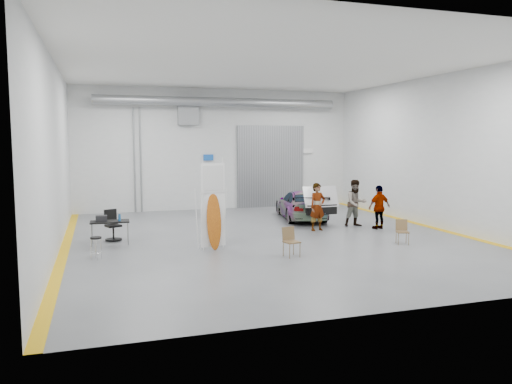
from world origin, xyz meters
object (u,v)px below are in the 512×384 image
object	(u,v)px
person_a	(317,207)
folding_chair_near	(291,248)
person_b	(356,203)
folding_chair_far	(402,237)
surfboard_display	(212,213)
shop_stool	(96,248)
sedan_car	(301,205)
office_chair	(113,227)
person_c	(379,207)
work_table	(108,221)

from	to	relation	value
person_a	folding_chair_near	world-z (taller)	person_a
person_b	folding_chair_near	size ratio (longest dim) A/B	2.14
person_a	folding_chair_far	distance (m)	3.65
surfboard_display	shop_stool	world-z (taller)	surfboard_display
sedan_car	office_chair	distance (m)	8.42
person_c	work_table	world-z (taller)	person_c
folding_chair_far	surfboard_display	bearing A→B (deg)	-168.96
sedan_car	folding_chair_near	distance (m)	7.27
sedan_car	folding_chair_near	size ratio (longest dim) A/B	4.89
surfboard_display	office_chair	bearing A→B (deg)	129.34
sedan_car	surfboard_display	world-z (taller)	surfboard_display
sedan_car	surfboard_display	bearing A→B (deg)	54.91
surfboard_display	person_b	bearing A→B (deg)	11.07
sedan_car	shop_stool	distance (m)	10.07
surfboard_display	folding_chair_far	distance (m)	6.40
person_b	shop_stool	bearing A→B (deg)	-164.35
person_b	surfboard_display	xyz separation A→B (m)	(-6.45, -2.50, 0.24)
person_b	folding_chair_far	distance (m)	3.65
sedan_car	work_table	distance (m)	8.83
person_a	shop_stool	bearing A→B (deg)	-173.96
sedan_car	work_table	size ratio (longest dim) A/B	3.38
work_table	person_a	bearing A→B (deg)	2.14
folding_chair_near	office_chair	xyz separation A→B (m)	(-5.00, 4.17, 0.19)
shop_stool	person_c	bearing A→B (deg)	10.38
person_a	surfboard_display	size ratio (longest dim) A/B	0.63
person_b	shop_stool	world-z (taller)	person_b
person_c	office_chair	size ratio (longest dim) A/B	1.64
person_a	person_c	size ratio (longest dim) A/B	1.07
person_c	surfboard_display	xyz separation A→B (m)	(-7.04, -1.69, 0.32)
sedan_car	surfboard_display	distance (m)	7.13
work_table	folding_chair_near	bearing A→B (deg)	-33.67
person_a	person_c	xyz separation A→B (m)	(2.45, -0.42, -0.06)
person_a	person_c	bearing A→B (deg)	-19.83
work_table	office_chair	distance (m)	0.81
person_b	office_chair	size ratio (longest dim) A/B	1.79
office_chair	folding_chair_far	bearing A→B (deg)	-42.82
office_chair	surfboard_display	bearing A→B (deg)	-61.95
person_b	person_c	size ratio (longest dim) A/B	1.10
surfboard_display	shop_stool	xyz separation A→B (m)	(-3.52, -0.24, -0.85)
surfboard_display	folding_chair_near	distance (m)	2.77
person_a	work_table	world-z (taller)	person_a
folding_chair_far	person_c	bearing A→B (deg)	94.75
person_c	folding_chair_near	world-z (taller)	person_c
person_b	office_chair	xyz separation A→B (m)	(-9.41, 0.04, -0.48)
person_b	work_table	world-z (taller)	person_b
person_a	person_b	world-z (taller)	person_b
person_a	folding_chair_near	xyz separation A→B (m)	(-2.55, -3.75, -0.64)
shop_stool	office_chair	world-z (taller)	office_chair
sedan_car	person_c	distance (m)	3.80
person_c	folding_chair_near	bearing A→B (deg)	24.60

